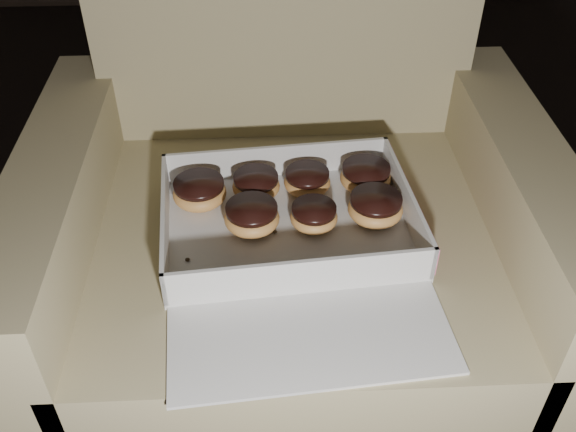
% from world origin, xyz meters
% --- Properties ---
extents(armchair, '(0.80, 0.68, 0.84)m').
position_xyz_m(armchair, '(-0.10, 0.47, 0.26)').
color(armchair, '#8F825B').
rests_on(armchair, floor).
extents(bakery_box, '(0.40, 0.46, 0.06)m').
position_xyz_m(bakery_box, '(-0.10, 0.36, 0.39)').
color(bakery_box, silver).
rests_on(bakery_box, armchair).
extents(donut_a, '(0.08, 0.08, 0.04)m').
position_xyz_m(donut_a, '(0.03, 0.41, 0.40)').
color(donut_a, '#D28D49').
rests_on(donut_a, bakery_box).
extents(donut_b, '(0.07, 0.07, 0.04)m').
position_xyz_m(donut_b, '(-0.07, 0.39, 0.40)').
color(donut_b, '#D28D49').
rests_on(donut_b, bakery_box).
extents(donut_c, '(0.08, 0.08, 0.04)m').
position_xyz_m(donut_c, '(-0.16, 0.39, 0.40)').
color(donut_c, '#D28D49').
rests_on(donut_c, bakery_box).
extents(donut_d, '(0.08, 0.08, 0.04)m').
position_xyz_m(donut_d, '(-0.24, 0.46, 0.40)').
color(donut_d, '#D28D49').
rests_on(donut_d, bakery_box).
extents(donut_e, '(0.08, 0.08, 0.04)m').
position_xyz_m(donut_e, '(0.02, 0.48, 0.40)').
color(donut_e, '#D28D49').
rests_on(donut_e, bakery_box).
extents(donut_f, '(0.08, 0.08, 0.04)m').
position_xyz_m(donut_f, '(-0.15, 0.47, 0.40)').
color(donut_f, '#D28D49').
rests_on(donut_f, bakery_box).
extents(donut_g, '(0.07, 0.07, 0.04)m').
position_xyz_m(donut_g, '(-0.07, 0.48, 0.40)').
color(donut_g, '#D28D49').
rests_on(donut_g, bakery_box).
extents(crumb_a, '(0.01, 0.01, 0.00)m').
position_xyz_m(crumb_a, '(-0.25, 0.33, 0.38)').
color(crumb_a, black).
rests_on(crumb_a, bakery_box).
extents(crumb_b, '(0.01, 0.01, 0.00)m').
position_xyz_m(crumb_b, '(-0.26, 0.28, 0.38)').
color(crumb_b, black).
rests_on(crumb_b, bakery_box).
extents(crumb_c, '(0.01, 0.01, 0.00)m').
position_xyz_m(crumb_c, '(-0.13, 0.38, 0.38)').
color(crumb_c, black).
rests_on(crumb_c, bakery_box).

